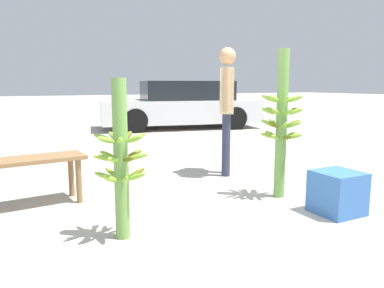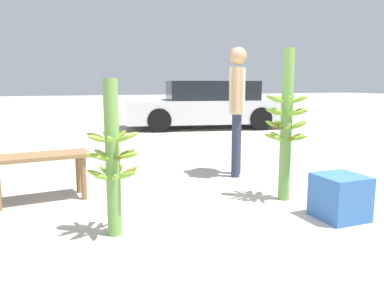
{
  "view_description": "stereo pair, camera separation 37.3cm",
  "coord_description": "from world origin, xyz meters",
  "px_view_note": "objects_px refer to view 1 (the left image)",
  "views": [
    {
      "loc": [
        -1.75,
        -2.63,
        1.23
      ],
      "look_at": [
        -0.05,
        0.64,
        0.64
      ],
      "focal_mm": 35.0,
      "sensor_mm": 36.0,
      "label": 1
    },
    {
      "loc": [
        -1.41,
        -2.79,
        1.23
      ],
      "look_at": [
        -0.05,
        0.64,
        0.64
      ],
      "focal_mm": 35.0,
      "sensor_mm": 36.0,
      "label": 2
    }
  ],
  "objects_px": {
    "banana_stalk_center": "(281,122)",
    "vendor_person": "(227,99)",
    "banana_stalk_left": "(121,159)",
    "produce_crate": "(337,193)",
    "parked_car": "(182,105)",
    "market_bench": "(33,167)"
  },
  "relations": [
    {
      "from": "banana_stalk_center",
      "to": "vendor_person",
      "type": "xyz_separation_m",
      "value": [
        0.03,
        1.15,
        0.21
      ]
    },
    {
      "from": "banana_stalk_left",
      "to": "banana_stalk_center",
      "type": "relative_size",
      "value": 0.8
    },
    {
      "from": "banana_stalk_center",
      "to": "produce_crate",
      "type": "bearing_deg",
      "value": -78.93
    },
    {
      "from": "banana_stalk_left",
      "to": "produce_crate",
      "type": "relative_size",
      "value": 3.12
    },
    {
      "from": "banana_stalk_left",
      "to": "parked_car",
      "type": "height_order",
      "value": "parked_car"
    },
    {
      "from": "banana_stalk_left",
      "to": "parked_car",
      "type": "bearing_deg",
      "value": 60.69
    },
    {
      "from": "banana_stalk_left",
      "to": "vendor_person",
      "type": "height_order",
      "value": "vendor_person"
    },
    {
      "from": "banana_stalk_center",
      "to": "produce_crate",
      "type": "height_order",
      "value": "banana_stalk_center"
    },
    {
      "from": "banana_stalk_center",
      "to": "parked_car",
      "type": "distance_m",
      "value": 6.76
    },
    {
      "from": "banana_stalk_left",
      "to": "produce_crate",
      "type": "distance_m",
      "value": 2.09
    },
    {
      "from": "produce_crate",
      "to": "parked_car",
      "type": "bearing_deg",
      "value": 75.88
    },
    {
      "from": "banana_stalk_center",
      "to": "market_bench",
      "type": "relative_size",
      "value": 1.53
    },
    {
      "from": "market_bench",
      "to": "produce_crate",
      "type": "bearing_deg",
      "value": -37.21
    },
    {
      "from": "banana_stalk_left",
      "to": "produce_crate",
      "type": "height_order",
      "value": "banana_stalk_left"
    },
    {
      "from": "parked_car",
      "to": "produce_crate",
      "type": "relative_size",
      "value": 11.38
    },
    {
      "from": "market_bench",
      "to": "parked_car",
      "type": "height_order",
      "value": "parked_car"
    },
    {
      "from": "banana_stalk_left",
      "to": "vendor_person",
      "type": "bearing_deg",
      "value": 37.24
    },
    {
      "from": "banana_stalk_left",
      "to": "market_bench",
      "type": "bearing_deg",
      "value": 115.36
    },
    {
      "from": "parked_car",
      "to": "banana_stalk_center",
      "type": "bearing_deg",
      "value": 175.48
    },
    {
      "from": "banana_stalk_center",
      "to": "parked_car",
      "type": "relative_size",
      "value": 0.34
    },
    {
      "from": "vendor_person",
      "to": "banana_stalk_left",
      "type": "bearing_deg",
      "value": -20.02
    },
    {
      "from": "market_bench",
      "to": "parked_car",
      "type": "relative_size",
      "value": 0.22
    }
  ]
}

